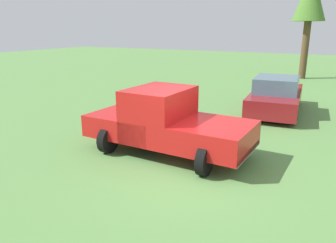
{
  "coord_description": "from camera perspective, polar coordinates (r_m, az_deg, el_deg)",
  "views": [
    {
      "loc": [
        6.85,
        3.12,
        3.34
      ],
      "look_at": [
        -0.59,
        -0.95,
        0.9
      ],
      "focal_mm": 34.99,
      "sensor_mm": 36.0,
      "label": 1
    }
  ],
  "objects": [
    {
      "name": "ground_plane",
      "position": [
        8.23,
        3.87,
        -7.91
      ],
      "size": [
        80.0,
        80.0,
        0.0
      ],
      "primitive_type": "plane",
      "color": "#5B8C47"
    },
    {
      "name": "pickup_truck",
      "position": [
        8.88,
        -0.65,
        0.17
      ],
      "size": [
        2.39,
        4.56,
        1.78
      ],
      "rotation": [
        0.0,
        0.0,
        1.55
      ],
      "color": "black",
      "rests_on": "ground_plane"
    },
    {
      "name": "sedan_near",
      "position": [
        13.99,
        18.3,
        4.23
      ],
      "size": [
        4.76,
        2.26,
        1.46
      ],
      "rotation": [
        0.0,
        0.0,
        3.24
      ],
      "color": "black",
      "rests_on": "ground_plane"
    }
  ]
}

